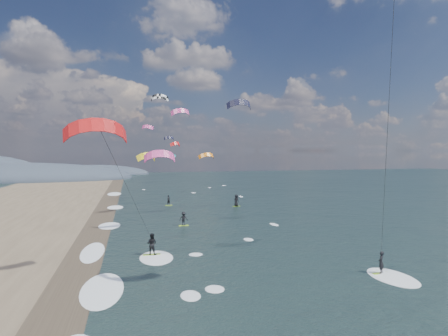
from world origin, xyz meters
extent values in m
plane|color=black|center=(0.00, 0.00, 0.00)|extent=(260.00, 260.00, 0.00)
cube|color=#382D23|center=(-12.00, 10.00, 0.00)|extent=(3.00, 240.00, 0.00)
ellipsoid|color=#3D4756|center=(-40.00, 100.00, 0.00)|extent=(64.00, 24.00, 10.00)
ellipsoid|color=#3D4756|center=(-22.00, 120.00, 0.00)|extent=(40.00, 18.00, 7.00)
cube|color=#89BE21|center=(8.17, 4.47, 0.03)|extent=(1.22, 0.37, 0.05)
imported|color=black|center=(8.17, 4.47, 0.80)|extent=(0.65, 0.63, 1.50)
ellipsoid|color=white|center=(8.47, 3.67, 0.00)|extent=(2.60, 4.20, 0.12)
cylinder|color=black|center=(6.17, 1.47, 9.59)|extent=(0.02, 0.02, 18.08)
cube|color=#89BE21|center=(-6.77, 12.86, 0.03)|extent=(1.36, 0.42, 0.06)
imported|color=black|center=(-6.77, 12.86, 0.93)|extent=(1.03, 0.94, 1.73)
ellipsoid|color=white|center=(-6.47, 12.06, 0.00)|extent=(2.60, 4.20, 0.12)
cylinder|color=black|center=(-8.52, 9.86, 5.65)|extent=(0.02, 0.02, 11.13)
cube|color=#89BE21|center=(-2.69, 24.03, 0.03)|extent=(1.10, 0.35, 0.05)
imported|color=black|center=(-2.69, 24.03, 0.81)|extent=(1.09, 0.76, 1.53)
cube|color=#89BE21|center=(7.02, 36.63, 0.03)|extent=(1.10, 0.35, 0.05)
imported|color=black|center=(7.02, 36.63, 0.93)|extent=(0.95, 1.02, 1.76)
cube|color=#89BE21|center=(-2.80, 40.10, 0.03)|extent=(1.10, 0.35, 0.05)
imported|color=black|center=(-2.80, 40.10, 0.82)|extent=(0.67, 0.61, 1.53)
ellipsoid|color=white|center=(-10.80, 6.00, 0.00)|extent=(2.40, 5.40, 0.11)
ellipsoid|color=white|center=(-10.80, 15.00, 0.00)|extent=(2.40, 5.40, 0.11)
ellipsoid|color=white|center=(-10.80, 26.00, 0.00)|extent=(2.40, 5.40, 0.11)
ellipsoid|color=white|center=(-10.80, 40.00, 0.00)|extent=(2.40, 5.40, 0.11)
ellipsoid|color=white|center=(-10.80, 58.00, 0.00)|extent=(2.40, 5.40, 0.11)
camera|label=1|loc=(-8.28, -17.36, 8.40)|focal=30.00mm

